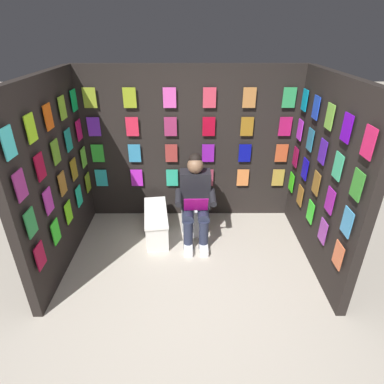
{
  "coord_description": "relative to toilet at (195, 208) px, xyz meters",
  "views": [
    {
      "loc": [
        -0.02,
        2.26,
        2.62
      ],
      "look_at": [
        -0.03,
        -1.1,
        0.85
      ],
      "focal_mm": 29.75,
      "sensor_mm": 36.0,
      "label": 1
    }
  ],
  "objects": [
    {
      "name": "display_wall_right",
      "position": [
        1.6,
        0.6,
        0.77
      ],
      "size": [
        0.14,
        1.99,
        2.19
      ],
      "color": "black",
      "rests_on": "ground"
    },
    {
      "name": "ground_plane",
      "position": [
        0.07,
        1.6,
        -0.33
      ],
      "size": [
        30.0,
        30.0,
        0.0
      ],
      "primitive_type": "plane",
      "color": "#B2A899"
    },
    {
      "name": "person_reading",
      "position": [
        -0.0,
        0.23,
        0.27
      ],
      "size": [
        0.53,
        0.69,
        1.19
      ],
      "rotation": [
        0.0,
        0.0,
        0.02
      ],
      "color": "black",
      "rests_on": "ground"
    },
    {
      "name": "display_wall_back",
      "position": [
        0.07,
        -0.44,
        0.77
      ],
      "size": [
        3.07,
        0.14,
        2.19
      ],
      "color": "black",
      "rests_on": "ground"
    },
    {
      "name": "comic_longbox_near",
      "position": [
        0.53,
        0.18,
        -0.13
      ],
      "size": [
        0.41,
        0.85,
        0.38
      ],
      "rotation": [
        0.0,
        0.0,
        0.13
      ],
      "color": "white",
      "rests_on": "ground"
    },
    {
      "name": "toilet",
      "position": [
        0.0,
        0.0,
        0.0
      ],
      "size": [
        0.41,
        0.56,
        0.77
      ],
      "rotation": [
        0.0,
        0.0,
        0.02
      ],
      "color": "white",
      "rests_on": "ground"
    },
    {
      "name": "display_wall_left",
      "position": [
        -1.46,
        0.6,
        0.77
      ],
      "size": [
        0.14,
        1.99,
        2.19
      ],
      "color": "black",
      "rests_on": "ground"
    }
  ]
}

